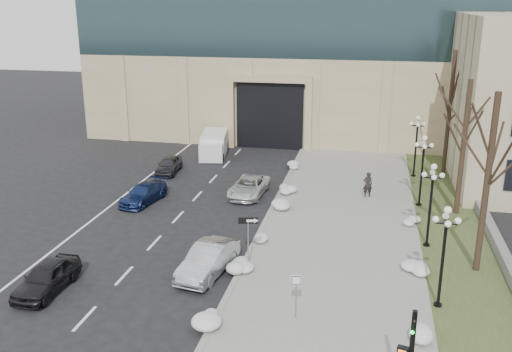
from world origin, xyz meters
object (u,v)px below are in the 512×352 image
Objects in this scene: car_a at (47,277)px; box_truck at (214,145)px; car_b at (208,260)px; car_c at (143,194)px; car_e at (169,165)px; lamppost_c at (423,161)px; pedestrian at (368,184)px; one_way_sign at (251,226)px; lamppost_d at (417,138)px; car_d at (249,186)px; keep_sign at (296,287)px; lamppost_a at (444,244)px; lamppost_b at (431,194)px.

box_truck reaches higher than car_a.
car_b is 1.07× the size of car_c.
car_a is 1.08× the size of car_e.
car_b is 22.36m from box_truck.
lamppost_c is (16.59, -9.66, 2.18)m from box_truck.
box_truck is (-5.79, 21.59, 0.15)m from car_b.
pedestrian is (7.44, 12.93, 0.23)m from car_b.
pedestrian reaches higher than car_a.
box_truck is at bearing 96.93° from one_way_sign.
one_way_sign is at bearing -117.09° from lamppost_d.
car_a is 16.30m from car_d.
car_d is at bearing 102.21° from keep_sign.
car_c is 12.61m from box_truck.
pedestrian is 0.81× the size of keep_sign.
one_way_sign reaches higher than box_truck.
lamppost_d is (11.35, 6.58, 2.43)m from car_d.
lamppost_c is at bearing 90.00° from lamppost_a.
lamppost_c reaches higher than car_a.
lamppost_d is (10.80, 18.43, 2.33)m from car_b.
keep_sign reaches higher than box_truck.
lamppost_b reaches higher than car_d.
lamppost_d is at bearing 33.68° from car_d.
car_e is at bearing 125.70° from car_b.
lamppost_a is at bearing 8.15° from car_a.
box_truck is at bearing 135.75° from lamppost_b.
lamppost_a reaches higher than one_way_sign.
pedestrian is 0.36× the size of lamppost_d.
car_c is 6.78m from car_e.
car_a is 0.85× the size of lamppost_d.
box_truck is at bearing -47.57° from pedestrian.
lamppost_a reaches higher than car_a.
one_way_sign reaches higher than car_a.
lamppost_d is at bearing 67.45° from keep_sign.
car_e is 2.18× the size of pedestrian.
lamppost_a and lamppost_d have the same top height.
car_d is at bearing 33.34° from car_c.
one_way_sign is 0.57× the size of lamppost_d.
car_b reaches higher than car_d.
car_c is (-7.13, 9.06, -0.13)m from car_b.
one_way_sign is (2.49, -10.74, 1.59)m from car_d.
lamppost_a is 1.00× the size of lamppost_d.
lamppost_b reaches higher than car_e.
lamppost_b is 1.00× the size of lamppost_c.
car_d is at bearing 150.52° from lamppost_b.
lamppost_c reaches higher than car_c.
car_d is at bearing 89.32° from one_way_sign.
lamppost_a is 13.00m from lamppost_c.
car_c is 1.99× the size of keep_sign.
lamppost_b is at bearing 48.60° from keep_sign.
pedestrian is 0.36× the size of lamppost_c.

